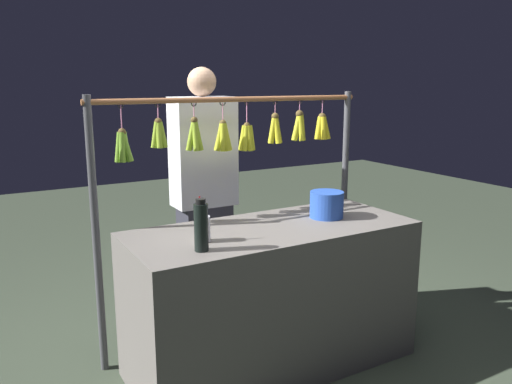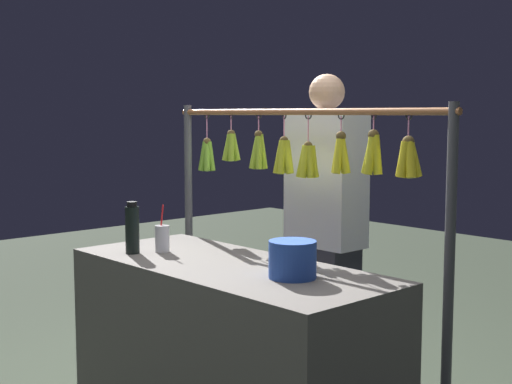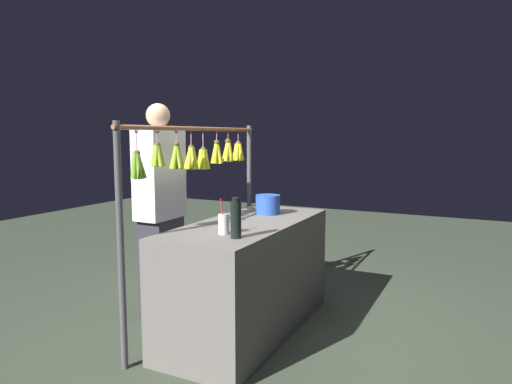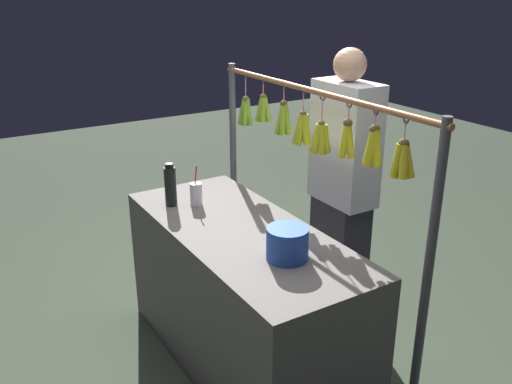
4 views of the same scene
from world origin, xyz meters
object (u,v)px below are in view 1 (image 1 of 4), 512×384
object	(u,v)px
vendor_person	(204,200)
drink_cup	(203,229)
water_bottle	(201,226)
blue_bucket	(327,205)

from	to	relation	value
vendor_person	drink_cup	bearing A→B (deg)	65.42
water_bottle	vendor_person	bearing A→B (deg)	-115.06
blue_bucket	vendor_person	bearing A→B (deg)	-57.14
blue_bucket	drink_cup	bearing A→B (deg)	4.82
water_bottle	vendor_person	distance (m)	1.04
blue_bucket	drink_cup	xyz separation A→B (m)	(0.84, 0.07, -0.01)
water_bottle	drink_cup	bearing A→B (deg)	-117.97
drink_cup	water_bottle	bearing A→B (deg)	62.03
water_bottle	blue_bucket	xyz separation A→B (m)	(-0.91, -0.20, -0.04)
drink_cup	vendor_person	xyz separation A→B (m)	(-0.37, -0.81, -0.05)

